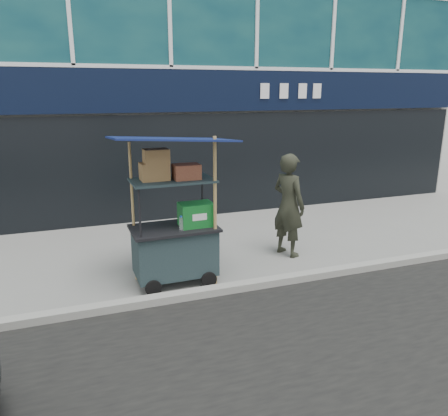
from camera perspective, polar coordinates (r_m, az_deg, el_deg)
name	(u,v)px	position (r m, az deg, el deg)	size (l,w,h in m)	color
ground	(235,285)	(6.87, 1.42, -10.03)	(80.00, 80.00, 0.00)	gray
curb	(240,287)	(6.68, 2.05, -10.25)	(80.00, 0.18, 0.12)	gray
vendor_cart	(175,232)	(6.73, -6.37, -3.16)	(1.76, 1.25, 2.34)	black
vendor_man	(289,205)	(7.89, 8.44, 0.38)	(0.68, 0.45, 1.86)	#27291E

